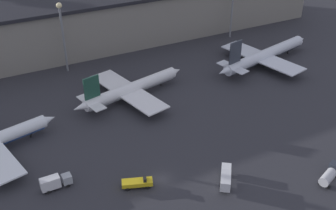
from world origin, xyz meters
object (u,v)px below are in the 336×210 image
airplane_2 (264,56)px  service_vehicle_3 (55,182)px  airplane_1 (131,89)px  service_vehicle_1 (138,183)px  service_vehicle_2 (330,174)px  service_vehicle_4 (226,178)px

airplane_2 → service_vehicle_3: 84.86m
airplane_1 → service_vehicle_1: size_ratio=5.39×
service_vehicle_1 → service_vehicle_3: size_ratio=1.05×
service_vehicle_2 → service_vehicle_3: 60.70m
service_vehicle_2 → service_vehicle_3: service_vehicle_3 is taller
airplane_2 → service_vehicle_1: size_ratio=6.34×
airplane_2 → service_vehicle_2: airplane_2 is taller
airplane_2 → service_vehicle_2: size_ratio=5.79×
airplane_1 → airplane_2: (49.72, 0.44, 0.25)m
service_vehicle_2 → service_vehicle_3: size_ratio=1.15×
airplane_1 → service_vehicle_1: (-13.80, -36.37, -1.87)m
airplane_1 → service_vehicle_1: airplane_1 is taller
service_vehicle_2 → airplane_1: bearing=93.5°
airplane_2 → service_vehicle_2: bearing=-127.4°
airplane_2 → service_vehicle_1: bearing=-163.1°
airplane_1 → service_vehicle_3: 41.50m
airplane_1 → service_vehicle_3: (-29.97, -28.68, -1.20)m
service_vehicle_1 → service_vehicle_4: (17.71, -7.97, 0.55)m
service_vehicle_2 → service_vehicle_4: bearing=133.8°
service_vehicle_3 → service_vehicle_1: bearing=-26.6°
airplane_1 → airplane_2: size_ratio=0.85×
airplane_1 → service_vehicle_2: size_ratio=4.92×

